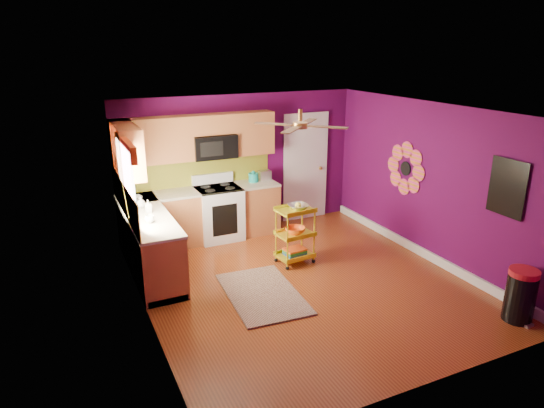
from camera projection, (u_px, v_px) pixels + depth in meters
name	position (u px, v px, depth m)	size (l,w,h in m)	color
ground	(304.00, 283.00, 7.11)	(5.00, 5.00, 0.00)	maroon
room_envelope	(308.00, 175.00, 6.61)	(4.54, 5.04, 2.52)	#500947
lower_cabinets	(180.00, 228.00, 8.00)	(2.81, 2.31, 0.94)	#965029
electric_range	(219.00, 212.00, 8.61)	(0.76, 0.66, 1.13)	white
upper_cabinetry	(176.00, 142.00, 7.91)	(2.80, 2.30, 1.26)	#965029
left_window	(126.00, 167.00, 6.58)	(0.08, 1.35, 1.08)	white
panel_door	(305.00, 168.00, 9.45)	(0.95, 0.11, 2.15)	white
right_wall_art	(447.00, 176.00, 7.26)	(0.04, 2.74, 1.04)	black
ceiling_fan	(300.00, 125.00, 6.56)	(1.01, 1.01, 0.26)	#BF8C3F
shag_rug	(262.00, 294.00, 6.77)	(0.95, 1.55, 0.02)	black
rolling_cart	(295.00, 232.00, 7.61)	(0.59, 0.46, 1.01)	yellow
trash_can	(520.00, 295.00, 6.05)	(0.40, 0.42, 0.69)	black
teal_kettle	(253.00, 177.00, 8.81)	(0.18, 0.18, 0.21)	teal
toaster	(265.00, 175.00, 8.91)	(0.22, 0.15, 0.18)	beige
soap_bottle_a	(148.00, 206.00, 7.21)	(0.09, 0.09, 0.19)	#EA3F72
soap_bottle_b	(141.00, 202.00, 7.42)	(0.14, 0.14, 0.18)	white
counter_dish	(135.00, 198.00, 7.79)	(0.23, 0.23, 0.06)	white
counter_cup	(150.00, 219.00, 6.80)	(0.13, 0.13, 0.10)	white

